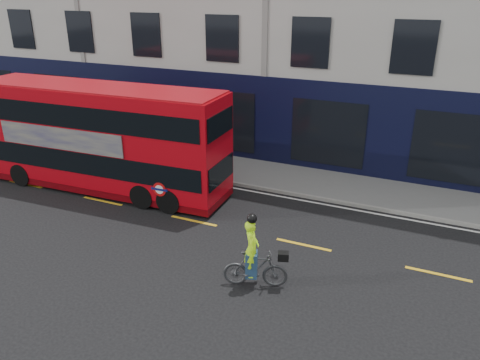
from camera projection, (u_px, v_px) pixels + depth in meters
The scene contains 7 objects.
ground at pixel (171, 240), 15.14m from camera, with size 120.00×120.00×0.00m, color black.
pavement at pixel (250, 172), 20.59m from camera, with size 60.00×3.00×0.12m, color slate.
kerb at pixel (236, 184), 19.33m from camera, with size 60.00×0.12×0.13m, color gray.
road_edge_line at pixel (233, 188), 19.10m from camera, with size 58.00×0.10×0.01m, color silver.
lane_dashes at pixel (194, 221), 16.40m from camera, with size 58.00×0.12×0.01m, color gold, non-canonical shape.
bus at pixel (101, 138), 18.29m from camera, with size 10.44×2.81×4.17m.
cyclist at pixel (254, 263), 12.60m from camera, with size 1.83×1.03×2.19m.
Camera 1 is at (7.48, -11.15, 7.61)m, focal length 35.00 mm.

